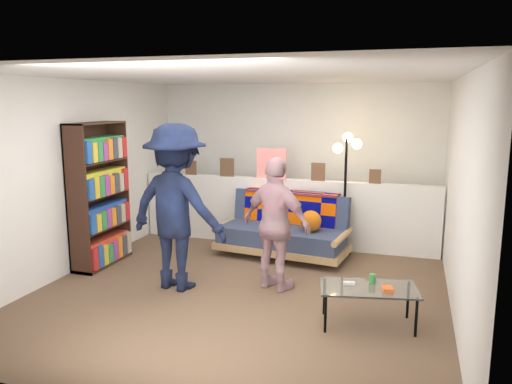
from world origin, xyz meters
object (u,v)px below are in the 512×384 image
at_px(futon_sofa, 285,230).
at_px(floor_lamp, 346,169).
at_px(person_left, 177,207).
at_px(bookshelf, 99,199).
at_px(coffee_table, 369,290).
at_px(person_right, 276,224).

height_order(futon_sofa, floor_lamp, floor_lamp).
distance_m(floor_lamp, person_left, 2.54).
height_order(floor_lamp, person_left, person_left).
bearing_deg(futon_sofa, bookshelf, -153.98).
bearing_deg(person_left, coffee_table, 179.81).
xyz_separation_m(bookshelf, coffee_table, (3.54, -0.82, -0.51)).
relative_size(coffee_table, person_right, 0.65).
bearing_deg(bookshelf, futon_sofa, 26.02).
xyz_separation_m(coffee_table, floor_lamp, (-0.54, 2.26, 0.85)).
relative_size(floor_lamp, person_right, 1.11).
relative_size(futon_sofa, person_left, 0.99).
height_order(coffee_table, person_left, person_left).
bearing_deg(bookshelf, person_left, -18.77).
distance_m(futon_sofa, person_left, 1.87).
xyz_separation_m(futon_sofa, bookshelf, (-2.22, -1.09, 0.51)).
xyz_separation_m(bookshelf, person_right, (2.44, -0.18, -0.11)).
bearing_deg(person_left, floor_lamp, -121.87).
height_order(person_left, person_right, person_left).
relative_size(coffee_table, floor_lamp, 0.59).
bearing_deg(person_right, person_left, 36.42).
height_order(bookshelf, person_left, person_left).
xyz_separation_m(futon_sofa, coffee_table, (1.32, -1.90, -0.00)).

